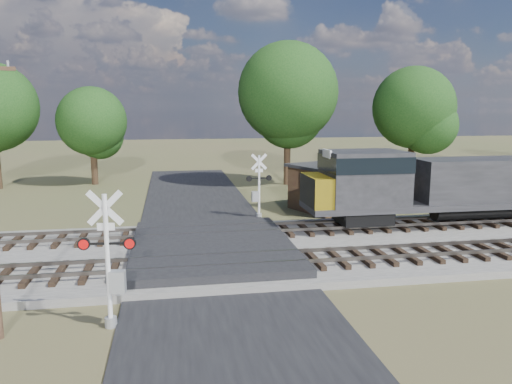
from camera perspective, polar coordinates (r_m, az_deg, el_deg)
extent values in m
plane|color=#49532C|center=(22.12, -4.90, -7.62)|extent=(160.00, 160.00, 0.00)
cube|color=gray|center=(25.37, 18.21, -5.44)|extent=(140.00, 10.00, 0.30)
cube|color=black|center=(22.11, -4.90, -7.52)|extent=(7.00, 60.00, 0.08)
cube|color=#262628|center=(22.50, -5.02, -6.47)|extent=(7.00, 9.00, 0.62)
cube|color=black|center=(20.37, 1.26, -7.97)|extent=(44.00, 2.60, 0.18)
cube|color=#58524C|center=(22.60, 22.10, -6.48)|extent=(140.00, 0.08, 0.15)
cube|color=#58524C|center=(23.77, 20.28, -5.57)|extent=(140.00, 0.08, 0.15)
cube|color=black|center=(25.11, -0.95, -4.53)|extent=(44.00, 2.60, 0.18)
cube|color=#58524C|center=(26.81, 16.48, -3.65)|extent=(140.00, 0.08, 0.15)
cube|color=#58524C|center=(28.06, 15.19, -2.99)|extent=(140.00, 0.08, 0.15)
cylinder|color=silver|center=(15.56, -16.58, -7.67)|extent=(0.14, 0.14, 4.10)
cylinder|color=#999C9F|center=(16.22, -16.25, -14.08)|extent=(0.37, 0.37, 0.31)
cube|color=silver|center=(15.16, -16.89, -1.75)|extent=(1.07, 0.16, 1.07)
cube|color=silver|center=(15.16, -16.89, -1.75)|extent=(1.07, 0.16, 1.07)
cube|color=silver|center=(15.28, -16.78, -3.82)|extent=(0.51, 0.09, 0.23)
cube|color=black|center=(15.41, -16.69, -5.67)|extent=(1.64, 0.25, 0.06)
cylinder|color=red|center=(15.57, -19.08, -5.64)|extent=(0.38, 0.14, 0.37)
cylinder|color=red|center=(15.27, -14.24, -5.70)|extent=(0.38, 0.14, 0.37)
cube|color=#999C9F|center=(15.70, -15.55, -9.83)|extent=(0.49, 0.36, 0.67)
cylinder|color=silver|center=(29.52, 0.35, 0.59)|extent=(0.13, 0.13, 3.74)
cylinder|color=#999C9F|center=(29.85, 0.35, -2.70)|extent=(0.34, 0.34, 0.28)
cube|color=silver|center=(29.32, 0.36, 3.48)|extent=(0.98, 0.14, 0.98)
cube|color=silver|center=(29.32, 0.36, 3.48)|extent=(0.98, 0.14, 0.98)
cube|color=silver|center=(29.38, 0.35, 2.48)|extent=(0.47, 0.07, 0.21)
cube|color=black|center=(29.45, 0.35, 1.57)|extent=(1.50, 0.21, 0.06)
cylinder|color=red|center=(29.62, 1.49, 1.62)|extent=(0.34, 0.13, 0.34)
cylinder|color=red|center=(29.29, -0.79, 1.53)|extent=(0.34, 0.13, 0.34)
cube|color=#999C9F|center=(29.56, -0.08, -0.51)|extent=(0.45, 0.32, 0.61)
cube|color=#482C1F|center=(32.28, 8.48, 0.36)|extent=(5.06, 5.06, 2.73)
cube|color=#2A2A2C|center=(32.07, 8.54, 2.94)|extent=(5.57, 5.57, 0.19)
cylinder|color=black|center=(44.48, -18.03, 3.47)|extent=(0.56, 0.56, 4.11)
sphere|color=#123511|center=(44.26, -18.26, 7.70)|extent=(5.75, 5.75, 5.75)
cylinder|color=black|center=(42.21, 3.58, 4.86)|extent=(0.56, 0.56, 5.93)
sphere|color=#123511|center=(42.06, 3.66, 11.31)|extent=(8.31, 8.31, 8.31)
cylinder|color=black|center=(45.31, 17.31, 4.16)|extent=(0.56, 0.56, 4.97)
sphere|color=#123511|center=(45.12, 17.57, 9.20)|extent=(6.96, 6.96, 6.96)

